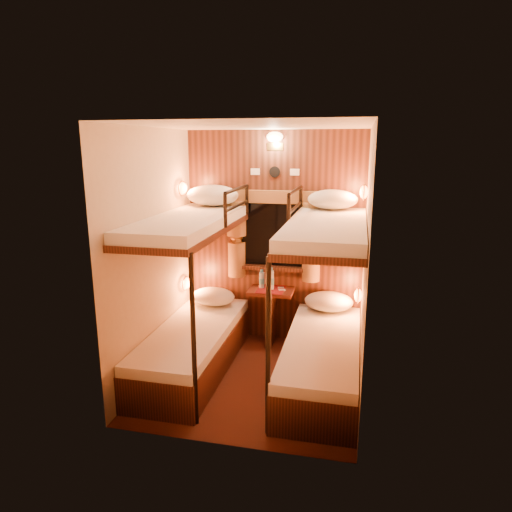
% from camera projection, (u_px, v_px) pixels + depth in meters
% --- Properties ---
extents(floor, '(2.10, 2.10, 0.00)m').
position_uv_depth(floor, '(254.00, 378.00, 4.49)').
color(floor, '#3E1810').
rests_on(floor, ground).
extents(ceiling, '(2.10, 2.10, 0.00)m').
position_uv_depth(ceiling, '(254.00, 125.00, 3.92)').
color(ceiling, silver).
rests_on(ceiling, wall_back).
extents(wall_back, '(2.40, 0.00, 2.40)m').
position_uv_depth(wall_back, '(275.00, 238.00, 5.20)').
color(wall_back, '#C6B293').
rests_on(wall_back, floor).
extents(wall_front, '(2.40, 0.00, 2.40)m').
position_uv_depth(wall_front, '(221.00, 296.00, 3.21)').
color(wall_front, '#C6B293').
rests_on(wall_front, floor).
extents(wall_left, '(0.00, 2.40, 2.40)m').
position_uv_depth(wall_left, '(154.00, 255.00, 4.42)').
color(wall_left, '#C6B293').
rests_on(wall_left, floor).
extents(wall_right, '(0.00, 2.40, 2.40)m').
position_uv_depth(wall_right, '(365.00, 267.00, 3.99)').
color(wall_right, '#C6B293').
rests_on(wall_right, floor).
extents(back_panel, '(2.00, 0.03, 2.40)m').
position_uv_depth(back_panel, '(274.00, 239.00, 5.19)').
color(back_panel, '#32190E').
rests_on(back_panel, floor).
extents(bunk_left, '(0.72, 1.90, 1.82)m').
position_uv_depth(bunk_left, '(193.00, 317.00, 4.56)').
color(bunk_left, '#32190E').
rests_on(bunk_left, floor).
extents(bunk_right, '(0.72, 1.90, 1.82)m').
position_uv_depth(bunk_right, '(323.00, 328.00, 4.29)').
color(bunk_right, '#32190E').
rests_on(bunk_right, floor).
extents(window, '(1.00, 0.12, 0.79)m').
position_uv_depth(window, '(274.00, 241.00, 5.16)').
color(window, black).
rests_on(window, back_panel).
extents(curtains, '(1.10, 0.22, 1.00)m').
position_uv_depth(curtains, '(273.00, 234.00, 5.11)').
color(curtains, olive).
rests_on(curtains, back_panel).
extents(back_fixtures, '(0.54, 0.09, 0.48)m').
position_uv_depth(back_fixtures, '(275.00, 144.00, 4.91)').
color(back_fixtures, black).
rests_on(back_fixtures, back_panel).
extents(reading_lamps, '(2.00, 0.20, 1.25)m').
position_uv_depth(reading_lamps, '(269.00, 241.00, 4.86)').
color(reading_lamps, orange).
rests_on(reading_lamps, wall_left).
extents(table, '(0.50, 0.34, 0.66)m').
position_uv_depth(table, '(271.00, 309.00, 5.20)').
color(table, '#581D14').
rests_on(table, floor).
extents(bottle_left, '(0.06, 0.06, 0.22)m').
position_uv_depth(bottle_left, '(262.00, 280.00, 5.18)').
color(bottle_left, '#99BFE5').
rests_on(bottle_left, table).
extents(bottle_right, '(0.07, 0.07, 0.26)m').
position_uv_depth(bottle_right, '(271.00, 280.00, 5.12)').
color(bottle_right, '#99BFE5').
rests_on(bottle_right, table).
extents(sachet_a, '(0.09, 0.08, 0.01)m').
position_uv_depth(sachet_a, '(282.00, 290.00, 5.12)').
color(sachet_a, silver).
rests_on(sachet_a, table).
extents(sachet_b, '(0.08, 0.07, 0.01)m').
position_uv_depth(sachet_b, '(281.00, 288.00, 5.20)').
color(sachet_b, silver).
rests_on(sachet_b, table).
extents(pillow_lower_left, '(0.50, 0.36, 0.20)m').
position_uv_depth(pillow_lower_left, '(213.00, 296.00, 5.20)').
color(pillow_lower_left, white).
rests_on(pillow_lower_left, bunk_left).
extents(pillow_lower_right, '(0.53, 0.38, 0.21)m').
position_uv_depth(pillow_lower_right, '(329.00, 301.00, 5.02)').
color(pillow_lower_right, white).
rests_on(pillow_lower_right, bunk_right).
extents(pillow_upper_left, '(0.58, 0.41, 0.23)m').
position_uv_depth(pillow_upper_left, '(213.00, 195.00, 4.98)').
color(pillow_upper_left, white).
rests_on(pillow_upper_left, bunk_left).
extents(pillow_upper_right, '(0.52, 0.37, 0.20)m').
position_uv_depth(pillow_upper_right, '(333.00, 199.00, 4.71)').
color(pillow_upper_right, white).
rests_on(pillow_upper_right, bunk_right).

